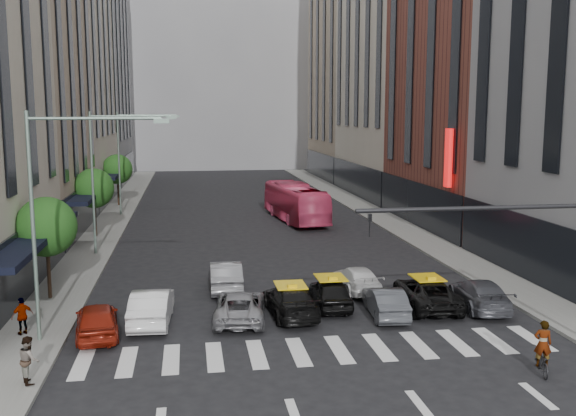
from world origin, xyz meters
name	(u,v)px	position (x,y,z in m)	size (l,w,h in m)	color
ground	(333,365)	(0.00, 0.00, 0.00)	(160.00, 160.00, 0.00)	black
sidewalk_left	(107,227)	(-11.50, 30.00, 0.07)	(3.00, 96.00, 0.15)	slate
sidewalk_right	(387,220)	(11.50, 30.00, 0.07)	(3.00, 96.00, 0.15)	slate
building_left_b	(18,72)	(-17.00, 28.00, 12.00)	(8.00, 16.00, 24.00)	tan
building_left_c	(62,21)	(-17.00, 46.00, 18.00)	(8.00, 20.00, 36.00)	beige
building_left_d	(91,66)	(-17.00, 65.00, 15.00)	(8.00, 18.00, 30.00)	gray
building_right_b	(469,62)	(17.00, 27.00, 13.00)	(8.00, 18.00, 26.00)	brown
building_right_c	(395,8)	(17.00, 46.00, 20.00)	(8.00, 20.00, 40.00)	beige
building_right_d	(350,76)	(17.00, 65.00, 14.00)	(8.00, 18.00, 28.00)	tan
building_far	(217,57)	(0.00, 85.00, 18.00)	(30.00, 10.00, 36.00)	gray
tree_near	(46,227)	(-11.80, 10.00, 3.65)	(2.88, 2.88, 4.95)	black
tree_mid	(94,188)	(-11.80, 26.00, 3.65)	(2.88, 2.88, 4.95)	black
tree_far	(117,169)	(-11.80, 42.00, 3.65)	(2.88, 2.88, 4.95)	black
streetlamp_near	(57,195)	(-10.04, 4.00, 5.90)	(5.38, 0.25, 9.00)	gray
streetlamp_mid	(107,163)	(-10.04, 20.00, 5.90)	(5.38, 0.25, 9.00)	gray
streetlamp_far	(130,149)	(-10.04, 36.00, 5.90)	(5.38, 0.25, 9.00)	gray
traffic_signal	(552,243)	(7.69, -1.00, 4.47)	(10.10, 0.20, 6.00)	black
liberty_sign	(448,158)	(12.60, 20.00, 6.00)	(0.30, 0.70, 4.00)	red
car_red	(97,320)	(-8.84, 4.46, 0.71)	(1.67, 4.14, 1.41)	maroon
car_white_front	(152,306)	(-6.72, 5.81, 0.76)	(1.61, 4.63, 1.53)	silver
car_silver	(240,306)	(-2.90, 5.64, 0.65)	(2.15, 4.66, 1.29)	gray
taxi_left	(290,301)	(-0.60, 5.93, 0.70)	(1.95, 4.80, 1.39)	black
taxi_center	(330,293)	(1.46, 6.89, 0.70)	(1.66, 4.12, 1.41)	black
car_grey_mid	(385,302)	(3.60, 5.19, 0.67)	(1.42, 4.06, 1.34)	#3D4045
taxi_right	(427,293)	(5.91, 6.17, 0.70)	(2.34, 5.07, 1.41)	black
car_grey_curb	(480,294)	(8.29, 5.63, 0.69)	(1.93, 4.74, 1.37)	#45464D
car_row2_left	(226,275)	(-3.23, 10.66, 0.75)	(1.59, 4.57, 1.50)	gray
car_row2_right	(357,279)	(3.41, 9.42, 0.63)	(1.75, 4.31, 1.25)	white
bus	(295,202)	(3.85, 31.16, 1.56)	(2.63, 11.24, 3.13)	#DD416A
motorcycle	(542,361)	(7.09, -1.82, 0.44)	(0.58, 1.68, 0.88)	black
rider	(544,326)	(7.09, -1.82, 1.72)	(0.61, 0.40, 1.68)	gray
pedestrian_near	(29,360)	(-10.40, -0.23, 0.95)	(0.78, 0.61, 1.60)	gray
pedestrian_far	(22,316)	(-11.79, 4.75, 0.92)	(0.90, 0.37, 1.54)	gray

